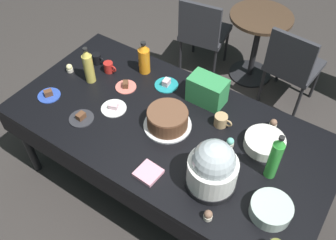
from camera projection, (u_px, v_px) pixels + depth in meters
ground at (168, 186)px, 3.04m from camera, size 9.00×9.00×0.00m
potluck_table at (168, 131)px, 2.53m from camera, size 2.20×1.10×0.75m
frosted_layer_cake at (167, 119)px, 2.43m from camera, size 0.32×0.32×0.13m
slow_cooker at (213, 168)px, 2.05m from camera, size 0.30×0.30×0.35m
glass_salad_bowl at (271, 209)px, 2.01m from camera, size 0.23×0.23×0.08m
ceramic_snack_bowl at (264, 143)px, 2.33m from camera, size 0.26×0.26×0.07m
dessert_plate_coral at (126, 86)px, 2.73m from camera, size 0.16×0.16×0.05m
dessert_plate_charcoal at (81, 118)px, 2.51m from camera, size 0.17×0.17×0.05m
dessert_plate_teal at (166, 84)px, 2.74m from camera, size 0.18×0.18×0.06m
dessert_plate_cobalt at (49, 95)px, 2.67m from camera, size 0.16×0.16×0.05m
dessert_plate_white at (114, 108)px, 2.58m from camera, size 0.18×0.18×0.04m
cupcake_cocoa at (208, 215)px, 2.00m from camera, size 0.05×0.05×0.07m
cupcake_vanilla at (230, 142)px, 2.34m from camera, size 0.05×0.05×0.07m
cupcake_berry at (69, 68)px, 2.84m from camera, size 0.05×0.05×0.07m
cupcake_mint at (273, 124)px, 2.45m from camera, size 0.05×0.05×0.07m
cupcake_lemon at (231, 156)px, 2.27m from camera, size 0.05×0.05×0.07m
soda_bottle_lime_soda at (275, 158)px, 2.10m from camera, size 0.07×0.07×0.35m
soda_bottle_orange_juice at (144, 58)px, 2.77m from camera, size 0.09×0.09×0.27m
soda_bottle_ginger_ale at (88, 66)px, 2.69m from camera, size 0.07×0.07×0.30m
coffee_mug_black at (97, 59)px, 2.90m from camera, size 0.11×0.07×0.08m
coffee_mug_tan at (221, 121)px, 2.45m from camera, size 0.13×0.09×0.08m
coffee_mug_red at (109, 67)px, 2.83m from camera, size 0.11×0.07×0.08m
soda_carton at (207, 90)px, 2.57m from camera, size 0.26×0.16×0.20m
paper_napkin_stack at (148, 173)px, 2.21m from camera, size 0.15×0.15×0.02m
maroon_chair_left at (203, 31)px, 3.68m from camera, size 0.50×0.50×0.85m
maroon_chair_right at (292, 64)px, 3.33m from camera, size 0.48×0.48×0.85m
round_cafe_table at (258, 35)px, 3.62m from camera, size 0.60×0.60×0.72m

